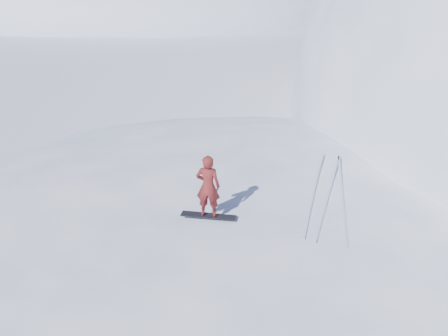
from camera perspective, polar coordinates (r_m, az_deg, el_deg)
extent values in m
ellipsoid|color=white|center=(15.66, 16.01, -14.29)|extent=(36.00, 28.00, 4.80)
ellipsoid|color=white|center=(18.57, 8.82, -6.71)|extent=(7.00, 6.30, 1.00)
cube|color=black|center=(14.31, -1.79, -5.47)|extent=(1.61, 0.73, 0.03)
imported|color=maroon|center=(13.86, -1.84, -2.10)|extent=(0.78, 0.62, 1.86)
cube|color=silver|center=(16.02, 10.31, -2.33)|extent=(1.26, 5.89, 0.04)
cube|color=silver|center=(15.92, 11.92, -2.66)|extent=(0.97, 5.94, 0.04)
cube|color=silver|center=(15.84, 13.38, -2.96)|extent=(1.78, 5.76, 0.04)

